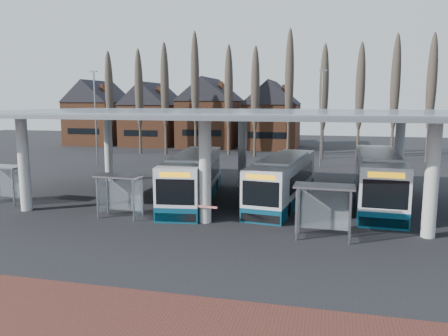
% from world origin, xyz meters
% --- Properties ---
extents(ground, '(140.00, 140.00, 0.00)m').
position_xyz_m(ground, '(0.00, 0.00, 0.00)').
color(ground, black).
rests_on(ground, ground).
extents(station_canopy, '(32.00, 16.00, 6.34)m').
position_xyz_m(station_canopy, '(0.00, 8.00, 5.68)').
color(station_canopy, beige).
rests_on(station_canopy, ground).
extents(poplar_row, '(45.10, 1.10, 14.50)m').
position_xyz_m(poplar_row, '(0.00, 33.00, 8.78)').
color(poplar_row, '#473D33').
rests_on(poplar_row, ground).
extents(townhouse_row, '(36.80, 10.30, 12.25)m').
position_xyz_m(townhouse_row, '(-15.75, 44.00, 5.94)').
color(townhouse_row, brown).
rests_on(townhouse_row, ground).
extents(lamp_post_a, '(0.80, 0.16, 10.17)m').
position_xyz_m(lamp_post_a, '(-18.00, 22.00, 5.34)').
color(lamp_post_a, slate).
rests_on(lamp_post_a, ground).
extents(lamp_post_b, '(0.80, 0.16, 10.17)m').
position_xyz_m(lamp_post_b, '(6.00, 26.00, 5.34)').
color(lamp_post_b, slate).
rests_on(lamp_post_b, ground).
extents(bus_1, '(4.16, 12.26, 3.34)m').
position_xyz_m(bus_1, '(-2.40, 7.82, 1.58)').
color(bus_1, white).
rests_on(bus_1, ground).
extents(bus_2, '(3.83, 11.80, 3.22)m').
position_xyz_m(bus_2, '(3.87, 8.60, 1.52)').
color(bus_2, white).
rests_on(bus_2, ground).
extents(bus_3, '(3.25, 12.90, 3.56)m').
position_xyz_m(bus_3, '(10.17, 9.83, 1.68)').
color(bus_3, white).
rests_on(bus_3, ground).
extents(shelter_0, '(2.89, 1.59, 2.60)m').
position_xyz_m(shelter_0, '(-14.69, 4.02, 1.89)').
color(shelter_0, gray).
rests_on(shelter_0, ground).
extents(shelter_1, '(2.88, 1.56, 2.60)m').
position_xyz_m(shelter_1, '(-5.27, 2.43, 1.89)').
color(shelter_1, gray).
rests_on(shelter_1, ground).
extents(shelter_2, '(3.05, 1.59, 2.80)m').
position_xyz_m(shelter_2, '(6.71, 1.08, 2.03)').
color(shelter_2, gray).
rests_on(shelter_2, ground).
extents(barrier, '(2.41, 0.75, 1.20)m').
position_xyz_m(barrier, '(-0.36, 2.21, 0.93)').
color(barrier, black).
rests_on(barrier, ground).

